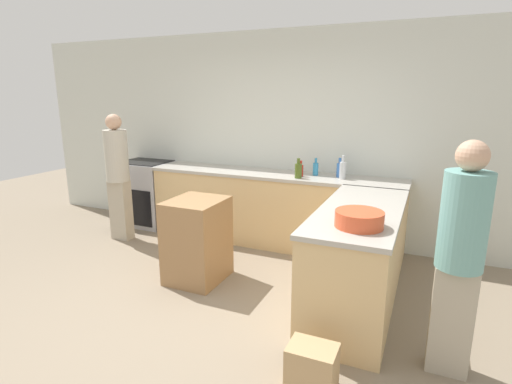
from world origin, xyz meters
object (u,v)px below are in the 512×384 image
at_px(mixing_bowl, 359,219).
at_px(paper_bag, 312,368).
at_px(range_oven, 146,193).
at_px(person_at_peninsula, 460,252).
at_px(island_table, 197,240).
at_px(olive_oil_bottle, 298,170).
at_px(water_bottle_blue, 340,170).
at_px(dish_soap_bottle, 316,169).
at_px(vinegar_bottle_clear, 343,170).
at_px(person_by_range, 118,172).
at_px(hot_sauce_bottle, 301,170).

distance_m(mixing_bowl, paper_bag, 1.10).
relative_size(range_oven, person_at_peninsula, 0.58).
distance_m(island_table, olive_oil_bottle, 1.46).
xyz_separation_m(water_bottle_blue, olive_oil_bottle, (-0.44, -0.25, 0.00)).
distance_m(range_oven, dish_soap_bottle, 2.62).
bearing_deg(olive_oil_bottle, paper_bag, -69.42).
xyz_separation_m(vinegar_bottle_clear, water_bottle_blue, (-0.05, 0.08, -0.02)).
height_order(island_table, mixing_bowl, mixing_bowl).
height_order(olive_oil_bottle, person_by_range, person_by_range).
bearing_deg(vinegar_bottle_clear, olive_oil_bottle, -160.49).
xyz_separation_m(range_oven, olive_oil_bottle, (2.42, -0.18, 0.56)).
distance_m(dish_soap_bottle, paper_bag, 2.71).
relative_size(range_oven, olive_oil_bottle, 3.98).
bearing_deg(hot_sauce_bottle, dish_soap_bottle, 42.57).
bearing_deg(water_bottle_blue, person_by_range, -164.88).
relative_size(mixing_bowl, person_at_peninsula, 0.22).
bearing_deg(island_table, dish_soap_bottle, 57.90).
relative_size(range_oven, person_by_range, 0.57).
height_order(mixing_bowl, person_at_peninsula, person_at_peninsula).
relative_size(vinegar_bottle_clear, olive_oil_bottle, 1.15).
xyz_separation_m(vinegar_bottle_clear, person_by_range, (-2.79, -0.67, -0.13)).
relative_size(island_table, water_bottle_blue, 3.70).
distance_m(island_table, person_at_peninsula, 2.48).
distance_m(water_bottle_blue, paper_bag, 2.65).
xyz_separation_m(olive_oil_bottle, paper_bag, (0.83, -2.22, -0.87)).
distance_m(dish_soap_bottle, olive_oil_bottle, 0.29).
height_order(hot_sauce_bottle, olive_oil_bottle, olive_oil_bottle).
xyz_separation_m(mixing_bowl, vinegar_bottle_clear, (-0.48, 1.70, 0.05)).
bearing_deg(vinegar_bottle_clear, person_at_peninsula, -57.55).
bearing_deg(water_bottle_blue, island_table, -130.06).
relative_size(olive_oil_bottle, paper_bag, 0.75).
relative_size(mixing_bowl, vinegar_bottle_clear, 1.32).
xyz_separation_m(water_bottle_blue, person_by_range, (-2.74, -0.74, -0.11)).
distance_m(dish_soap_bottle, vinegar_bottle_clear, 0.36).
bearing_deg(island_table, hot_sauce_bottle, 60.01).
relative_size(range_oven, water_bottle_blue, 4.06).
bearing_deg(island_table, mixing_bowl, -13.35).
height_order(range_oven, vinegar_bottle_clear, vinegar_bottle_clear).
xyz_separation_m(mixing_bowl, water_bottle_blue, (-0.54, 1.77, 0.03)).
distance_m(olive_oil_bottle, paper_bag, 2.53).
bearing_deg(mixing_bowl, range_oven, 153.30).
bearing_deg(water_bottle_blue, hot_sauce_bottle, -162.93).
bearing_deg(mixing_bowl, person_by_range, 162.49).
xyz_separation_m(mixing_bowl, olive_oil_bottle, (-0.97, 1.53, 0.03)).
bearing_deg(mixing_bowl, vinegar_bottle_clear, 105.84).
height_order(olive_oil_bottle, person_at_peninsula, person_at_peninsula).
xyz_separation_m(hot_sauce_bottle, vinegar_bottle_clear, (0.49, 0.06, 0.03)).
height_order(mixing_bowl, paper_bag, mixing_bowl).
relative_size(mixing_bowl, paper_bag, 1.14).
bearing_deg(island_table, range_oven, 142.49).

